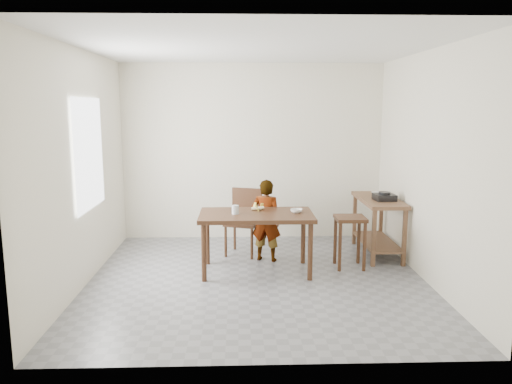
{
  "coord_description": "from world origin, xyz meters",
  "views": [
    {
      "loc": [
        -0.21,
        -5.71,
        2.05
      ],
      "look_at": [
        0.0,
        0.4,
        1.0
      ],
      "focal_mm": 35.0,
      "sensor_mm": 36.0,
      "label": 1
    }
  ],
  "objects_px": {
    "dining_table": "(256,243)",
    "child": "(266,220)",
    "dining_chair": "(243,223)",
    "stool": "(350,242)",
    "prep_counter": "(378,226)"
  },
  "relations": [
    {
      "from": "child",
      "to": "dining_chair",
      "type": "height_order",
      "value": "child"
    },
    {
      "from": "stool",
      "to": "dining_chair",
      "type": "bearing_deg",
      "value": 155.54
    },
    {
      "from": "dining_chair",
      "to": "stool",
      "type": "bearing_deg",
      "value": -5.66
    },
    {
      "from": "prep_counter",
      "to": "dining_chair",
      "type": "relative_size",
      "value": 1.32
    },
    {
      "from": "dining_chair",
      "to": "stool",
      "type": "height_order",
      "value": "dining_chair"
    },
    {
      "from": "dining_table",
      "to": "prep_counter",
      "type": "bearing_deg",
      "value": 22.15
    },
    {
      "from": "child",
      "to": "dining_chair",
      "type": "distance_m",
      "value": 0.44
    },
    {
      "from": "prep_counter",
      "to": "dining_chair",
      "type": "height_order",
      "value": "dining_chair"
    },
    {
      "from": "child",
      "to": "stool",
      "type": "xyz_separation_m",
      "value": [
        1.06,
        -0.33,
        -0.22
      ]
    },
    {
      "from": "dining_table",
      "to": "prep_counter",
      "type": "relative_size",
      "value": 1.17
    },
    {
      "from": "stool",
      "to": "dining_table",
      "type": "bearing_deg",
      "value": -173.34
    },
    {
      "from": "prep_counter",
      "to": "stool",
      "type": "height_order",
      "value": "prep_counter"
    },
    {
      "from": "dining_chair",
      "to": "dining_table",
      "type": "bearing_deg",
      "value": -59.28
    },
    {
      "from": "dining_table",
      "to": "child",
      "type": "distance_m",
      "value": 0.52
    },
    {
      "from": "prep_counter",
      "to": "dining_chair",
      "type": "distance_m",
      "value": 1.88
    }
  ]
}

